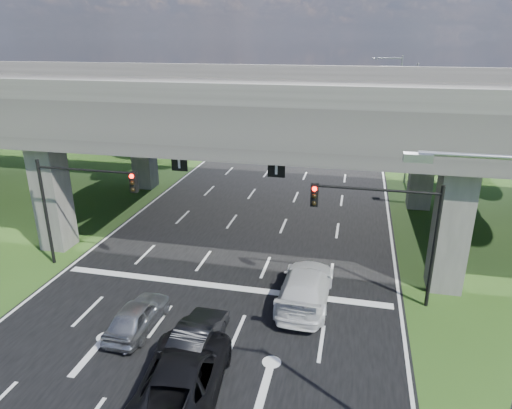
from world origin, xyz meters
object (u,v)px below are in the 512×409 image
at_px(signal_left, 78,196).
at_px(streetlight_beyond, 395,93).
at_px(signal_right, 387,221).
at_px(streetlight_far, 407,115).
at_px(car_silver, 138,316).
at_px(car_dark, 197,337).
at_px(car_trailing, 183,376).
at_px(car_white, 306,287).

xyz_separation_m(signal_left, streetlight_beyond, (17.92, 36.06, 1.66)).
xyz_separation_m(signal_right, streetlight_far, (2.27, 20.06, 1.66)).
xyz_separation_m(signal_right, car_silver, (-10.29, -4.68, -3.48)).
xyz_separation_m(streetlight_beyond, car_dark, (-9.54, -41.60, -5.14)).
xyz_separation_m(streetlight_beyond, car_trailing, (-9.21, -43.98, -4.98)).
relative_size(car_white, car_trailing, 0.95).
xyz_separation_m(signal_right, car_trailing, (-6.94, -7.93, -3.32)).
xyz_separation_m(streetlight_far, streetlight_beyond, (0.00, 16.00, 0.00)).
bearing_deg(streetlight_beyond, signal_left, -116.43).
bearing_deg(streetlight_far, car_dark, -110.44).
bearing_deg(streetlight_beyond, car_trailing, -101.83).
xyz_separation_m(signal_right, streetlight_beyond, (2.27, 36.06, 1.66)).
distance_m(car_silver, car_trailing, 4.66).
bearing_deg(car_silver, signal_left, -40.19).
height_order(signal_right, streetlight_beyond, streetlight_beyond).
distance_m(streetlight_far, car_silver, 28.22).
bearing_deg(car_dark, streetlight_beyond, -101.86).
bearing_deg(car_silver, car_trailing, 136.83).
relative_size(signal_left, car_dark, 1.45).
bearing_deg(signal_right, car_silver, -155.52).
height_order(signal_right, car_dark, signal_right).
height_order(streetlight_far, car_trailing, streetlight_far).
distance_m(streetlight_beyond, car_silver, 42.94).
xyz_separation_m(signal_left, car_trailing, (8.71, -7.93, -3.32)).
bearing_deg(car_white, streetlight_far, -104.10).
relative_size(signal_left, car_silver, 1.52).
height_order(streetlight_beyond, car_trailing, streetlight_beyond).
bearing_deg(car_trailing, signal_right, -137.52).
height_order(car_silver, car_dark, car_dark).
bearing_deg(streetlight_far, car_white, -105.30).
bearing_deg(car_trailing, car_white, -122.71).
distance_m(streetlight_far, car_trailing, 29.88).
relative_size(car_silver, car_trailing, 0.66).
bearing_deg(car_trailing, streetlight_far, -114.54).
bearing_deg(signal_left, signal_right, 0.00).
distance_m(signal_left, car_dark, 10.63).
bearing_deg(car_white, streetlight_beyond, -97.63).
bearing_deg(car_dark, signal_right, -141.61).
height_order(signal_left, streetlight_far, streetlight_far).
distance_m(signal_right, streetlight_far, 20.25).
relative_size(signal_right, car_silver, 1.52).
xyz_separation_m(streetlight_beyond, car_silver, (-12.56, -40.74, -5.14)).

